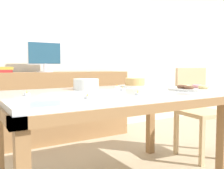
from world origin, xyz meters
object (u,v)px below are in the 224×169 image
Objects in this scene: cake_chocolate_round at (135,83)px; pastry_platter at (192,88)px; tealight_near_front at (117,87)px; computer_monitor at (45,57)px; tealight_right_edge at (122,89)px; chair at (198,107)px; tealight_near_cakes at (27,94)px; tealight_centre at (137,94)px; plate_stack at (86,84)px; tealight_left_edge at (87,97)px; book_stack at (1,70)px.

pastry_platter is (0.19, -0.53, -0.02)m from cake_chocolate_round.
pastry_platter is 0.64m from tealight_near_front.
computer_monitor is 10.60× the size of tealight_right_edge.
chair is 23.50× the size of tealight_near_cakes.
computer_monitor is 10.60× the size of tealight_centre.
pastry_platter is at bearing -26.39° from tealight_right_edge.
tealight_left_edge is (-0.25, -0.55, -0.03)m from plate_stack.
chair is 23.50× the size of tealight_near_front.
book_stack is 0.77× the size of cake_chocolate_round.
tealight_right_edge is (-0.52, 0.26, -0.00)m from pastry_platter.
computer_monitor is at bearing 114.42° from cake_chocolate_round.
tealight_centre is at bearing -158.42° from chair.
book_stack reaches higher than tealight_near_front.
pastry_platter is at bearing 4.38° from tealight_left_edge.
tealight_centre is at bearing -172.08° from pastry_platter.
book_stack is 1.89m from tealight_centre.
cake_chocolate_round is 0.24m from tealight_near_front.
tealight_near_cakes is (-1.26, 0.28, -0.00)m from pastry_platter.
tealight_left_edge is at bearing -114.78° from plate_stack.
book_stack reaches higher than tealight_centre.
chair is at bearing 2.91° from tealight_near_cakes.
pastry_platter is 9.44× the size of tealight_left_edge.
cake_chocolate_round is at bearing 167.87° from chair.
tealight_left_edge is at bearing -82.51° from book_stack.
computer_monitor reaches higher than cake_chocolate_round.
cake_chocolate_round is at bearing -65.58° from computer_monitor.
tealight_near_front and tealight_near_cakes have the same top height.
chair is at bearing 34.78° from pastry_platter.
chair reaches higher than tealight_right_edge.
tealight_near_front is 0.79m from tealight_left_edge.
plate_stack is (-0.55, -0.05, 0.01)m from cake_chocolate_round.
tealight_near_cakes is at bearing -167.00° from cake_chocolate_round.
pastry_platter reaches higher than tealight_right_edge.
pastry_platter is 0.99m from tealight_left_edge.
tealight_left_edge is (-0.36, 0.01, 0.00)m from tealight_centre.
tealight_near_front and tealight_left_edge have the same top height.
computer_monitor is 2.02× the size of plate_stack.
pastry_platter reaches higher than tealight_near_cakes.
cake_chocolate_round is (0.53, -1.17, -0.28)m from computer_monitor.
book_stack is at bearing 111.75° from plate_stack.
tealight_right_edge is (-0.09, -0.23, 0.00)m from tealight_near_front.
plate_stack is at bearing -68.25° from book_stack.
pastry_platter is at bearing 7.92° from tealight_centre.
tealight_centre is at bearing -79.01° from plate_stack.
tealight_left_edge is (-0.27, -1.77, -0.30)m from computer_monitor.
plate_stack is 0.56m from tealight_near_cakes.
tealight_near_front is at bearing 70.47° from tealight_centre.
book_stack is 6.09× the size of tealight_left_edge.
chair is at bearing -46.52° from computer_monitor.
pastry_platter is (-0.54, -0.37, 0.25)m from chair.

